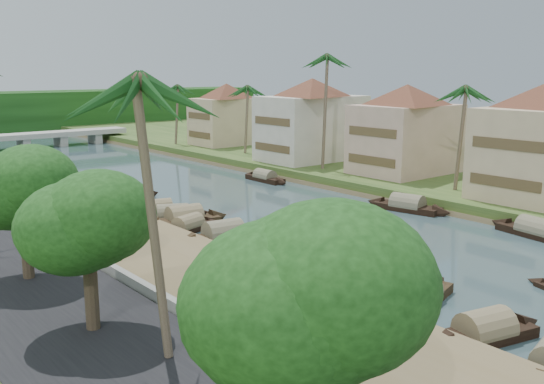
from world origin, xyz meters
TOP-DOWN VIEW (x-y plane):
  - ground at (0.00, 0.00)m, footprint 220.00×220.00m
  - left_bank at (-16.00, 20.00)m, footprint 10.00×180.00m
  - right_bank at (19.00, 20.00)m, footprint 16.00×180.00m
  - retaining_wall at (-20.20, 20.00)m, footprint 0.40×180.00m
  - far_right_fill at (56.00, 20.00)m, footprint 60.00×220.00m
  - bridge at (0.00, 72.00)m, footprint 28.00×4.00m
  - building_near at (18.99, -2.00)m, footprint 14.85×14.85m
  - building_mid at (19.99, 14.00)m, footprint 14.11×14.11m
  - building_far at (18.99, 28.00)m, footprint 15.59×15.59m
  - building_distant at (19.99, 48.00)m, footprint 12.62×12.62m
  - sampan_1 at (-9.19, -13.96)m, footprint 7.47×3.31m
  - sampan_2 at (-8.15, -9.25)m, footprint 8.81×3.93m
  - sampan_3 at (-9.77, -1.84)m, footprint 8.08×3.86m
  - sampan_4 at (-10.41, -3.07)m, footprint 7.73×3.60m
  - sampan_5 at (-8.98, 3.18)m, footprint 6.61×3.76m
  - sampan_6 at (-9.02, 7.54)m, footprint 8.25×2.99m
  - sampan_7 at (-9.57, 11.56)m, footprint 6.93×3.18m
  - sampan_8 at (-8.69, 13.57)m, footprint 8.18×2.98m
  - sampan_9 at (-8.64, 15.52)m, footprint 7.48×4.82m
  - sampan_10 at (-8.81, 17.92)m, footprint 7.44×3.37m
  - sampan_11 at (-8.86, 25.43)m, footprint 8.81×2.53m
  - sampan_12 at (-8.91, 28.78)m, footprint 7.26×1.91m
  - sampan_13 at (-9.54, 33.27)m, footprint 6.74×1.87m
  - sampan_14 at (9.97, -6.75)m, footprint 3.15×9.25m
  - sampan_15 at (9.45, 5.17)m, footprint 3.38×8.55m
  - sampan_16 at (8.71, 24.71)m, footprint 1.67×7.65m
  - canoe_1 at (-4.89, 0.74)m, footprint 4.34×1.15m
  - canoe_2 at (-8.47, 22.69)m, footprint 5.30×4.00m
  - palm_1 at (16.00, 4.58)m, footprint 3.20×3.20m
  - palm_2 at (15.00, 21.73)m, footprint 3.20×3.20m
  - palm_3 at (16.00, 37.96)m, footprint 3.20×3.20m
  - palm_4 at (-23.00, -8.46)m, footprint 3.20×3.20m
  - palm_7 at (14.00, 53.03)m, footprint 3.20×3.20m
  - tree_0 at (-24.00, -17.69)m, footprint 5.28×5.28m
  - tree_1 at (-24.00, -4.02)m, footprint 4.83×4.83m
  - tree_2 at (-24.00, 4.47)m, footprint 4.91×4.91m
  - tree_6 at (24.00, 28.30)m, footprint 4.10×4.10m
  - person_near at (-14.79, -0.93)m, footprint 0.72×0.60m
  - person_far at (-16.19, 14.76)m, footprint 0.89×0.72m

SIDE VIEW (x-z plane):
  - ground at x=0.00m, z-range 0.00..0.00m
  - canoe_1 at x=-4.89m, z-range -0.25..0.45m
  - canoe_2 at x=-8.47m, z-range -0.32..0.52m
  - left_bank at x=-16.00m, z-range 0.00..0.80m
  - sampan_12 at x=-8.91m, z-range -0.48..1.29m
  - sampan_7 at x=-9.57m, z-range -0.53..1.34m
  - sampan_13 at x=-9.54m, z-range -0.53..1.34m
  - sampan_16 at x=8.71m, z-range -0.55..1.36m
  - sampan_9 at x=-8.64m, z-range -0.58..1.39m
  - sampan_10 at x=-8.81m, z-range -0.61..1.43m
  - sampan_5 at x=-8.98m, z-range -0.63..1.46m
  - sampan_3 at x=-9.77m, z-range -0.66..1.49m
  - sampan_4 at x=-10.41m, z-range -0.67..1.50m
  - sampan_1 at x=-9.19m, z-range -0.67..1.50m
  - sampan_14 at x=9.97m, z-range -0.69..1.52m
  - sampan_15 at x=9.45m, z-range -0.70..1.54m
  - sampan_2 at x=-8.15m, z-range -0.72..1.55m
  - sampan_6 at x=-9.02m, z-range -0.77..1.61m
  - sampan_8 at x=-8.69m, z-range -0.80..1.64m
  - sampan_11 at x=-8.86m, z-range -0.81..1.65m
  - far_right_fill at x=56.00m, z-range 0.00..1.15m
  - right_bank at x=19.00m, z-range 0.00..1.20m
  - retaining_wall at x=-20.20m, z-range 0.80..1.90m
  - person_near at x=-14.79m, z-range 0.80..2.50m
  - person_far at x=-16.19m, z-range 0.80..2.54m
  - bridge at x=0.00m, z-range 0.52..2.92m
  - building_distant at x=19.99m, z-range 1.28..10.48m
  - tree_6 at x=24.00m, z-range 2.72..9.34m
  - tree_1 at x=-24.00m, z-range 2.72..9.49m
  - building_mid at x=19.99m, z-range 1.28..10.98m
  - tree_2 at x=-24.00m, z-range 2.81..9.84m
  - building_near at x=18.99m, z-range 1.28..11.48m
  - building_far at x=18.99m, z-range 1.28..11.48m
  - tree_0 at x=-24.00m, z-range 3.03..10.81m
  - palm_7 at x=14.00m, z-range 4.61..14.93m
  - palm_3 at x=16.00m, z-range 4.68..15.15m
  - palm_1 at x=16.00m, z-range 4.99..16.10m
  - palm_4 at x=-23.00m, z-range 5.72..18.00m
  - palm_2 at x=15.00m, z-range 6.44..20.74m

